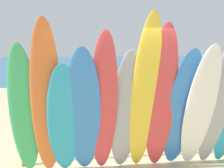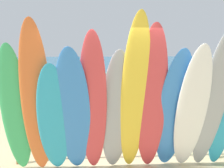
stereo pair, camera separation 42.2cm
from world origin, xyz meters
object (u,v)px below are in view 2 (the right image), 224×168
object	(u,v)px
surfboard_yellow_6	(134,98)
surfboard_rack	(120,131)
surfboard_green_0	(16,112)
surfboard_grey_10	(212,105)
beach_chair_blue	(213,104)
distant_boat	(89,74)
surfboard_red_4	(93,107)
surfboard_grey_5	(116,113)
beachgoer_near_rack	(94,73)
surfboard_red_7	(151,102)
surfboard_blue_8	(173,112)
surfboard_orange_1	(36,103)
surfboard_white_9	(192,111)
beachgoer_photographing	(35,91)
surfboard_blue_3	(73,114)
surfboard_teal_2	(54,121)

from	to	relation	value
surfboard_yellow_6	surfboard_rack	bearing A→B (deg)	102.51
surfboard_green_0	surfboard_grey_10	world-z (taller)	surfboard_grey_10
beach_chair_blue	distant_boat	distance (m)	12.55
surfboard_red_4	surfboard_grey_5	world-z (taller)	surfboard_red_4
surfboard_red_4	beachgoer_near_rack	size ratio (longest dim) A/B	1.65
surfboard_red_7	beachgoer_near_rack	bearing A→B (deg)	101.41
surfboard_blue_8	distant_boat	xyz separation A→B (m)	(-1.74, 15.46, -0.95)
surfboard_orange_1	surfboard_grey_5	xyz separation A→B (m)	(1.30, 0.10, -0.23)
surfboard_red_4	surfboard_white_9	world-z (taller)	surfboard_red_4
surfboard_rack	surfboard_yellow_6	world-z (taller)	surfboard_yellow_6
beach_chair_blue	surfboard_red_7	bearing A→B (deg)	-121.01
surfboard_rack	beachgoer_near_rack	bearing A→B (deg)	93.47
surfboard_blue_8	beachgoer_photographing	world-z (taller)	surfboard_blue_8
surfboard_red_4	surfboard_orange_1	bearing A→B (deg)	179.39
surfboard_blue_3	surfboard_yellow_6	distance (m)	1.05
surfboard_teal_2	distant_boat	distance (m)	15.52
beachgoer_photographing	distant_boat	world-z (taller)	beachgoer_photographing
surfboard_orange_1	surfboard_blue_8	xyz separation A→B (m)	(2.29, 0.07, -0.22)
surfboard_yellow_6	surfboard_green_0	bearing A→B (deg)	174.62
surfboard_grey_5	surfboard_yellow_6	xyz separation A→B (m)	(0.30, -0.11, 0.28)
surfboard_red_4	beach_chair_blue	size ratio (longest dim) A/B	3.27
surfboard_rack	surfboard_orange_1	size ratio (longest dim) A/B	1.45
surfboard_green_0	surfboard_orange_1	world-z (taller)	surfboard_orange_1
surfboard_grey_10	beachgoer_photographing	xyz separation A→B (m)	(-3.59, 2.98, -0.24)
surfboard_red_7	surfboard_grey_10	bearing A→B (deg)	1.89
surfboard_red_4	surfboard_white_9	distance (m)	1.66
surfboard_red_4	surfboard_rack	bearing A→B (deg)	52.44
surfboard_teal_2	surfboard_red_7	bearing A→B (deg)	-2.93
surfboard_green_0	surfboard_blue_3	size ratio (longest dim) A/B	1.00
beachgoer_photographing	beachgoer_near_rack	world-z (taller)	beachgoer_photographing
surfboard_blue_3	surfboard_grey_10	world-z (taller)	surfboard_grey_10
surfboard_orange_1	beachgoer_photographing	distance (m)	3.04
surfboard_blue_3	surfboard_red_7	bearing A→B (deg)	3.56
beachgoer_photographing	distant_boat	distance (m)	12.68
surfboard_green_0	surfboard_orange_1	size ratio (longest dim) A/B	0.86
surfboard_teal_2	surfboard_yellow_6	distance (m)	1.39
surfboard_green_0	surfboard_grey_10	size ratio (longest dim) A/B	0.91
surfboard_blue_3	distant_boat	world-z (taller)	surfboard_blue_3
surfboard_red_4	surfboard_yellow_6	distance (m)	0.70
surfboard_red_7	beachgoer_near_rack	xyz separation A→B (m)	(-0.97, 8.87, -0.39)
surfboard_orange_1	surfboard_yellow_6	size ratio (longest dim) A/B	0.96
surfboard_orange_1	surfboard_yellow_6	xyz separation A→B (m)	(1.60, -0.00, 0.06)
beachgoer_near_rack	distant_boat	xyz separation A→B (m)	(-0.37, 6.64, -0.75)
surfboard_grey_10	surfboard_red_7	bearing A→B (deg)	176.03
surfboard_grey_5	distant_boat	xyz separation A→B (m)	(-0.75, 15.43, -0.94)
distant_boat	surfboard_green_0	bearing A→B (deg)	-93.42
surfboard_blue_8	surfboard_grey_5	bearing A→B (deg)	175.93
beachgoer_near_rack	beach_chair_blue	size ratio (longest dim) A/B	1.98
surfboard_orange_1	beach_chair_blue	xyz separation A→B (m)	(4.67, 3.69, -0.90)
surfboard_green_0	surfboard_grey_5	bearing A→B (deg)	-2.67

